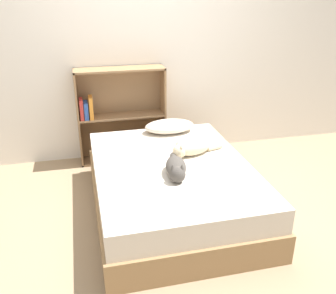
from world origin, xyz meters
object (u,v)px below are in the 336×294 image
object	(u,v)px
pillow	(169,126)
cat_dark	(176,168)
cat_light	(191,148)
bookshelf	(118,114)
bed	(172,187)

from	to	relation	value
pillow	cat_dark	xyz separation A→B (m)	(-0.18, -0.94, -0.00)
pillow	cat_light	xyz separation A→B (m)	(0.06, -0.60, 0.00)
cat_dark	bookshelf	xyz separation A→B (m)	(-0.29, 1.40, 0.02)
bed	bookshelf	distance (m)	1.28
cat_light	bed	bearing A→B (deg)	17.83
bed	cat_dark	bearing A→B (deg)	-94.45
bed	cat_dark	xyz separation A→B (m)	(-0.02, -0.20, 0.29)
cat_light	cat_dark	xyz separation A→B (m)	(-0.23, -0.34, -0.00)
bookshelf	cat_dark	bearing A→B (deg)	-78.09
cat_light	bookshelf	distance (m)	1.18
pillow	cat_light	world-z (taller)	cat_light
cat_light	bookshelf	bearing A→B (deg)	-78.47
pillow	bookshelf	world-z (taller)	bookshelf
pillow	bookshelf	xyz separation A→B (m)	(-0.47, 0.46, 0.02)
cat_dark	cat_light	bearing A→B (deg)	155.95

